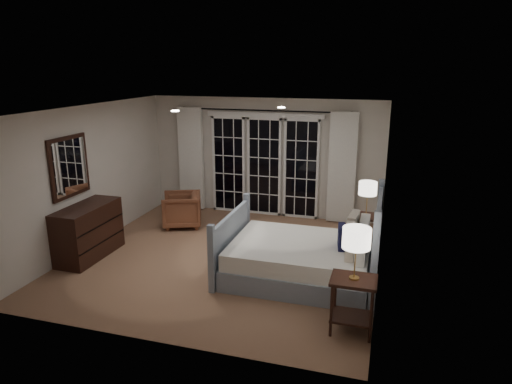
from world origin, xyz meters
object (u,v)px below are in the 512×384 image
(lamp_left, at_px, (357,238))
(dresser, at_px, (88,231))
(nightstand_left, at_px, (353,297))
(bed, at_px, (304,258))
(nightstand_right, at_px, (365,228))
(armchair, at_px, (182,210))
(lamp_right, at_px, (368,189))

(lamp_left, bearing_deg, dresser, 166.86)
(nightstand_left, xyz_separation_m, lamp_left, (-0.00, 0.00, 0.75))
(bed, relative_size, dresser, 1.79)
(nightstand_right, distance_m, lamp_left, 2.64)
(nightstand_right, relative_size, armchair, 0.91)
(armchair, relative_size, dresser, 0.59)
(nightstand_right, distance_m, dresser, 4.70)
(nightstand_right, height_order, lamp_right, lamp_right)
(nightstand_left, height_order, lamp_left, lamp_left)
(dresser, bearing_deg, lamp_left, -13.14)
(lamp_left, xyz_separation_m, armchair, (-3.63, 2.88, -0.88))
(lamp_left, height_order, lamp_right, lamp_left)
(lamp_right, height_order, dresser, lamp_right)
(lamp_left, relative_size, dresser, 0.50)
(bed, bearing_deg, armchair, 150.20)
(nightstand_right, xyz_separation_m, lamp_left, (0.01, -2.53, 0.77))
(lamp_left, bearing_deg, armchair, 141.63)
(bed, xyz_separation_m, armchair, (-2.80, 1.60, 0.01))
(bed, bearing_deg, nightstand_right, 56.82)
(bed, height_order, lamp_left, lamp_left)
(bed, height_order, nightstand_right, bed)
(bed, bearing_deg, dresser, -176.44)
(nightstand_right, relative_size, lamp_left, 1.07)
(nightstand_right, xyz_separation_m, armchair, (-3.62, 0.35, -0.11))
(nightstand_right, distance_m, armchair, 3.64)
(nightstand_right, bearing_deg, nightstand_left, -89.76)
(nightstand_left, relative_size, armchair, 0.95)
(lamp_right, distance_m, armchair, 3.73)
(lamp_left, bearing_deg, nightstand_left, 0.00)
(bed, bearing_deg, nightstand_left, -56.83)
(bed, xyz_separation_m, nightstand_right, (0.82, 1.26, 0.12))
(nightstand_right, relative_size, dresser, 0.54)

